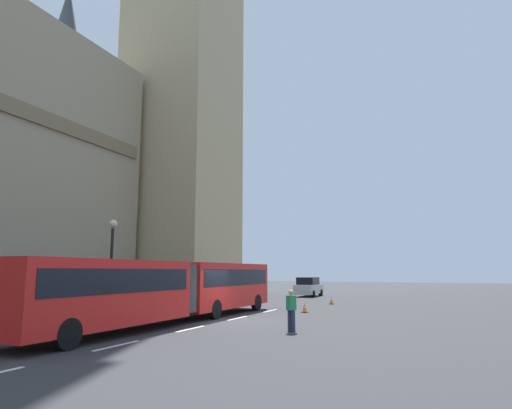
{
  "coord_description": "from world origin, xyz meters",
  "views": [
    {
      "loc": [
        -19.95,
        -10.22,
        2.47
      ],
      "look_at": [
        10.17,
        2.93,
        7.55
      ],
      "focal_mm": 30.23,
      "sensor_mm": 36.0,
      "label": 1
    }
  ],
  "objects_px": {
    "street_lamp": "(111,260)",
    "traffic_cone_west": "(305,308)",
    "sedan_lead": "(309,287)",
    "traffic_cone_middle": "(331,300)",
    "articulated_bus": "(173,286)",
    "pedestrian_near_cones": "(291,309)"
  },
  "relations": [
    {
      "from": "sedan_lead",
      "to": "traffic_cone_west",
      "type": "relative_size",
      "value": 7.59
    },
    {
      "from": "street_lamp",
      "to": "sedan_lead",
      "type": "bearing_deg",
      "value": -10.37
    },
    {
      "from": "traffic_cone_west",
      "to": "articulated_bus",
      "type": "bearing_deg",
      "value": 150.2
    },
    {
      "from": "sedan_lead",
      "to": "traffic_cone_west",
      "type": "height_order",
      "value": "sedan_lead"
    },
    {
      "from": "sedan_lead",
      "to": "traffic_cone_west",
      "type": "distance_m",
      "value": 16.85
    },
    {
      "from": "traffic_cone_west",
      "to": "pedestrian_near_cones",
      "type": "distance_m",
      "value": 8.28
    },
    {
      "from": "articulated_bus",
      "to": "traffic_cone_west",
      "type": "bearing_deg",
      "value": -29.8
    },
    {
      "from": "traffic_cone_west",
      "to": "street_lamp",
      "type": "distance_m",
      "value": 11.52
    },
    {
      "from": "articulated_bus",
      "to": "pedestrian_near_cones",
      "type": "distance_m",
      "value": 6.3
    },
    {
      "from": "traffic_cone_middle",
      "to": "pedestrian_near_cones",
      "type": "xyz_separation_m",
      "value": [
        -15.17,
        -2.04,
        0.63
      ]
    },
    {
      "from": "pedestrian_near_cones",
      "to": "articulated_bus",
      "type": "bearing_deg",
      "value": 85.3
    },
    {
      "from": "sedan_lead",
      "to": "pedestrian_near_cones",
      "type": "height_order",
      "value": "sedan_lead"
    },
    {
      "from": "sedan_lead",
      "to": "traffic_cone_west",
      "type": "xyz_separation_m",
      "value": [
        -16.2,
        -4.59,
        -0.63
      ]
    },
    {
      "from": "articulated_bus",
      "to": "sedan_lead",
      "type": "relative_size",
      "value": 4.15
    },
    {
      "from": "sedan_lead",
      "to": "street_lamp",
      "type": "relative_size",
      "value": 0.83
    },
    {
      "from": "articulated_bus",
      "to": "traffic_cone_middle",
      "type": "xyz_separation_m",
      "value": [
        14.66,
        -4.18,
        -1.46
      ]
    },
    {
      "from": "sedan_lead",
      "to": "traffic_cone_middle",
      "type": "height_order",
      "value": "sedan_lead"
    },
    {
      "from": "pedestrian_near_cones",
      "to": "street_lamp",
      "type": "bearing_deg",
      "value": 83.9
    },
    {
      "from": "articulated_bus",
      "to": "traffic_cone_west",
      "type": "xyz_separation_m",
      "value": [
        7.52,
        -4.31,
        -1.46
      ]
    },
    {
      "from": "sedan_lead",
      "to": "traffic_cone_middle",
      "type": "distance_m",
      "value": 10.12
    },
    {
      "from": "street_lamp",
      "to": "traffic_cone_west",
      "type": "bearing_deg",
      "value": -52.01
    },
    {
      "from": "sedan_lead",
      "to": "traffic_cone_west",
      "type": "bearing_deg",
      "value": -164.18
    }
  ]
}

